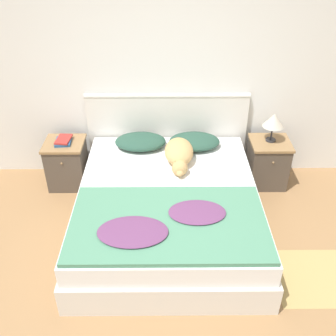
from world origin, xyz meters
TOP-DOWN VIEW (x-y plane):
  - ground_plane at (0.00, 0.00)m, footprint 16.00×16.00m
  - wall_back at (0.00, 2.13)m, footprint 9.00×0.06m
  - bed at (0.02, 1.01)m, footprint 1.74×2.05m
  - headboard at (0.02, 2.06)m, footprint 1.82×0.06m
  - nightstand_left at (-1.12, 1.80)m, footprint 0.44×0.42m
  - nightstand_right at (1.17, 1.80)m, footprint 0.44×0.42m
  - pillow_left at (-0.27, 1.79)m, footprint 0.56×0.39m
  - pillow_right at (0.32, 1.79)m, footprint 0.56×0.39m
  - quilt at (0.01, 0.51)m, footprint 1.64×0.95m
  - dog at (0.14, 1.49)m, footprint 0.30×0.68m
  - book_stack at (-1.12, 1.80)m, footprint 0.18×0.24m
  - table_lamp at (1.17, 1.83)m, footprint 0.23×0.23m
  - rug at (1.41, 0.37)m, footprint 0.91×0.65m

SIDE VIEW (x-z plane):
  - ground_plane at x=0.00m, z-range 0.00..0.00m
  - rug at x=1.41m, z-range 0.00..0.00m
  - bed at x=0.02m, z-range 0.00..0.49m
  - nightstand_left at x=-1.12m, z-range 0.00..0.55m
  - nightstand_right at x=1.17m, z-range 0.00..0.55m
  - quilt at x=0.01m, z-range 0.49..0.56m
  - headboard at x=0.02m, z-range 0.02..1.04m
  - pillow_left at x=-0.27m, z-range 0.50..0.63m
  - pillow_right at x=0.32m, z-range 0.50..0.63m
  - book_stack at x=-1.12m, z-range 0.55..0.60m
  - dog at x=0.14m, z-range 0.49..0.70m
  - table_lamp at x=1.17m, z-range 0.63..0.96m
  - wall_back at x=0.00m, z-range 0.00..2.55m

